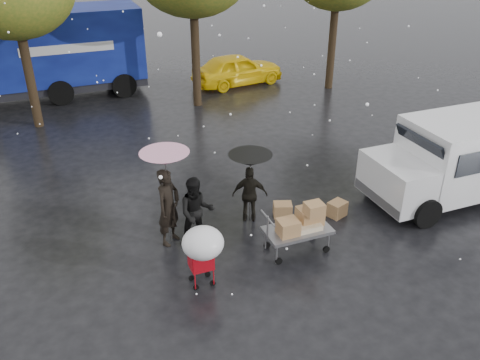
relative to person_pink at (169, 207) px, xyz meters
name	(u,v)px	position (x,y,z in m)	size (l,w,h in m)	color
ground	(225,262)	(0.92, -1.21, -0.95)	(90.00, 90.00, 0.00)	black
person_pink	(169,207)	(0.00, 0.00, 0.00)	(0.69, 0.45, 1.89)	black
person_middle	(196,212)	(0.57, -0.29, -0.09)	(0.83, 0.65, 1.71)	black
person_black	(250,194)	(2.09, 0.19, -0.21)	(0.86, 0.36, 1.48)	black
umbrella_pink	(165,159)	(0.00, 0.00, 1.23)	(1.10, 1.10, 2.33)	#4C4C4C
umbrella_black	(250,160)	(2.09, 0.19, 0.73)	(1.06, 1.06, 1.83)	#4C4C4C
vendor_cart	(301,223)	(2.68, -1.41, -0.22)	(1.52, 0.80, 1.27)	slate
shopping_cart	(203,246)	(0.21, -1.87, 0.12)	(0.84, 0.84, 1.46)	red
white_van	(463,157)	(7.82, -0.71, 0.21)	(4.91, 2.18, 2.20)	silver
blue_truck	(45,55)	(-1.94, 11.98, 0.81)	(8.30, 2.60, 3.50)	#0B135C
box_ground_near	(337,209)	(4.24, -0.45, -0.75)	(0.44, 0.35, 0.40)	olive
box_ground_far	(283,210)	(2.94, 0.05, -0.77)	(0.46, 0.36, 0.36)	olive
yellow_taxi	(238,69)	(5.87, 10.69, -0.26)	(1.62, 4.03, 1.37)	yellow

